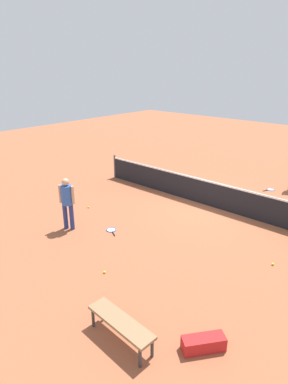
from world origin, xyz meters
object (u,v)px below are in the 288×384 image
Objects in this scene: tennis_ball_by_net at (104,272)px; equipment_bag at (205,343)px; tennis_racket_far_player at (270,190)px; tennis_ball_near_player at (273,264)px; player_near_side at (67,200)px; tennis_racket_near_player at (111,230)px; courtside_bench at (121,323)px; tennis_ball_midcourt at (88,207)px.

equipment_bag reaches higher than tennis_ball_by_net.
tennis_ball_near_player reaches higher than tennis_racket_far_player.
player_near_side is 1.69m from tennis_racket_near_player.
courtside_bench is at bearing -33.91° from tennis_ball_by_net.
tennis_ball_by_net is (-3.04, -3.17, 0.00)m from tennis_ball_near_player.
tennis_ball_by_net is at bearing 146.09° from courtside_bench.
tennis_ball_midcourt is 7.18m from equipment_bag.
equipment_bag is at bearing -6.59° from tennis_ball_by_net.
tennis_ball_midcourt is at bearing -124.29° from tennis_racket_far_player.
tennis_ball_near_player is 6.57m from tennis_ball_midcourt.
tennis_racket_near_player is at bearing -108.67° from tennis_racket_far_player.
tennis_ball_by_net and tennis_ball_midcourt have the same top height.
tennis_racket_far_player is 9.30m from equipment_bag.
tennis_racket_far_player is (3.45, 7.73, -1.00)m from player_near_side.
tennis_racket_far_player is 9.14× the size of tennis_ball_near_player.
tennis_ball_by_net is at bearing 173.41° from equipment_bag.
tennis_ball_near_player is 4.59m from courtside_bench.
tennis_ball_near_player is (2.24, -5.46, 0.02)m from tennis_racket_far_player.
tennis_ball_by_net is 3.18m from equipment_bag.
tennis_racket_far_player is (2.35, 6.94, 0.00)m from tennis_racket_near_player.
courtside_bench is 1.89× the size of equipment_bag.
player_near_side is 8.53m from tennis_racket_far_player.
tennis_ball_near_player is at bearing 7.13° from tennis_ball_midcourt.
tennis_ball_near_player is 0.04× the size of courtside_bench.
player_near_side is 2.82× the size of tennis_racket_far_player.
tennis_racket_near_player is 4.52m from courtside_bench.
tennis_ball_near_player is 1.00× the size of tennis_ball_midcourt.
tennis_ball_by_net is (1.55, -1.69, 0.02)m from tennis_racket_near_player.
tennis_ball_near_player is 4.39m from tennis_ball_by_net.
tennis_ball_near_player is 0.08× the size of equipment_bag.
tennis_ball_by_net is (-0.80, -8.63, 0.02)m from tennis_racket_far_player.
tennis_ball_near_player is (4.59, 1.48, 0.02)m from tennis_racket_near_player.
tennis_racket_near_player is at bearing -18.94° from tennis_ball_midcourt.
tennis_ball_midcourt is (-6.52, -0.82, 0.00)m from tennis_ball_near_player.
courtside_bench reaches higher than equipment_bag.
courtside_bench is (4.51, -2.14, -0.59)m from player_near_side.
tennis_ball_midcourt is 6.45m from courtside_bench.
player_near_side is at bearing 161.35° from tennis_ball_by_net.
tennis_racket_near_player is at bearing 132.48° from tennis_ball_by_net.
courtside_bench is (1.06, -9.88, 0.40)m from tennis_racket_far_player.
courtside_bench reaches higher than tennis_ball_near_player.
tennis_ball_midcourt is at bearing 145.93° from tennis_ball_by_net.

